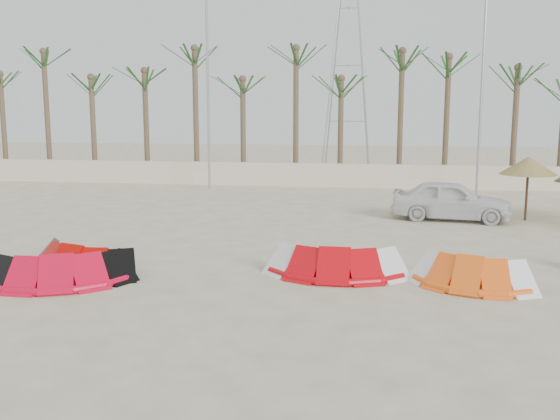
% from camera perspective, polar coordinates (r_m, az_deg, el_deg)
% --- Properties ---
extents(ground, '(120.00, 120.00, 0.00)m').
position_cam_1_polar(ground, '(13.68, -3.84, -9.49)').
color(ground, beige).
rests_on(ground, ground).
extents(boundary_wall, '(60.00, 0.30, 1.30)m').
position_cam_1_polar(boundary_wall, '(34.94, 3.96, 3.21)').
color(boundary_wall, beige).
rests_on(boundary_wall, ground).
extents(palm_line, '(52.00, 4.00, 7.70)m').
position_cam_1_polar(palm_line, '(36.24, 5.35, 12.59)').
color(palm_line, brown).
rests_on(palm_line, ground).
extents(lamp_b, '(1.25, 0.14, 11.00)m').
position_cam_1_polar(lamp_b, '(33.82, -6.56, 11.65)').
color(lamp_b, '#A5A8AD').
rests_on(lamp_b, ground).
extents(lamp_c, '(1.25, 0.14, 11.00)m').
position_cam_1_polar(lamp_c, '(33.06, 18.07, 11.30)').
color(lamp_c, '#A5A8AD').
rests_on(lamp_c, ground).
extents(pylon, '(3.00, 3.00, 14.00)m').
position_cam_1_polar(pylon, '(40.90, 6.05, 3.17)').
color(pylon, '#A5A8AD').
rests_on(pylon, ground).
extents(kite_red_left, '(3.80, 2.44, 0.90)m').
position_cam_1_polar(kite_red_left, '(17.78, -17.40, -4.04)').
color(kite_red_left, '#BA0600').
rests_on(kite_red_left, ground).
extents(kite_red_mid, '(3.95, 2.61, 0.90)m').
position_cam_1_polar(kite_red_mid, '(16.87, -19.05, -4.84)').
color(kite_red_mid, red).
rests_on(kite_red_mid, ground).
extents(kite_red_right, '(3.67, 1.60, 0.90)m').
position_cam_1_polar(kite_red_right, '(16.80, 5.18, -4.42)').
color(kite_red_right, red).
rests_on(kite_red_right, ground).
extents(kite_orange, '(3.38, 2.32, 0.90)m').
position_cam_1_polar(kite_orange, '(16.38, 16.90, -5.17)').
color(kite_orange, '#FF5E14').
rests_on(kite_orange, ground).
extents(parasol_left, '(2.19, 2.19, 2.52)m').
position_cam_1_polar(parasol_left, '(26.14, 21.77, 3.79)').
color(parasol_left, '#4C331E').
rests_on(parasol_left, ground).
extents(car, '(4.83, 2.51, 1.57)m').
position_cam_1_polar(car, '(25.46, 15.40, 0.87)').
color(car, silver).
rests_on(car, ground).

